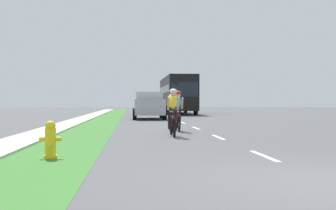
{
  "coord_description": "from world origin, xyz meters",
  "views": [
    {
      "loc": [
        -2.79,
        -5.55,
        1.15
      ],
      "look_at": [
        -0.36,
        22.28,
        0.93
      ],
      "focal_mm": 44.28,
      "sensor_mm": 36.0,
      "label": 1
    }
  ],
  "objects_px": {
    "fire_hydrant_yellow": "(50,140)",
    "bus_black": "(177,93)",
    "cyclist_trailing": "(178,110)",
    "suv_silver": "(149,105)",
    "cyclist_lead": "(173,112)"
  },
  "relations": [
    {
      "from": "cyclist_lead",
      "to": "cyclist_trailing",
      "type": "height_order",
      "value": "same"
    },
    {
      "from": "suv_silver",
      "to": "bus_black",
      "type": "bearing_deg",
      "value": 75.12
    },
    {
      "from": "bus_black",
      "to": "cyclist_trailing",
      "type": "bearing_deg",
      "value": -96.2
    },
    {
      "from": "bus_black",
      "to": "fire_hydrant_yellow",
      "type": "bearing_deg",
      "value": -100.9
    },
    {
      "from": "fire_hydrant_yellow",
      "to": "cyclist_lead",
      "type": "bearing_deg",
      "value": 59.74
    },
    {
      "from": "cyclist_trailing",
      "to": "suv_silver",
      "type": "xyz_separation_m",
      "value": [
        -0.66,
        11.53,
        0.14
      ]
    },
    {
      "from": "cyclist_lead",
      "to": "bus_black",
      "type": "height_order",
      "value": "bus_black"
    },
    {
      "from": "fire_hydrant_yellow",
      "to": "cyclist_trailing",
      "type": "xyz_separation_m",
      "value": [
        3.44,
        7.54,
        0.44
      ]
    },
    {
      "from": "suv_silver",
      "to": "cyclist_lead",
      "type": "bearing_deg",
      "value": -89.08
    },
    {
      "from": "fire_hydrant_yellow",
      "to": "suv_silver",
      "type": "bearing_deg",
      "value": 81.69
    },
    {
      "from": "fire_hydrant_yellow",
      "to": "bus_black",
      "type": "xyz_separation_m",
      "value": [
        6.02,
        31.23,
        1.61
      ]
    },
    {
      "from": "cyclist_trailing",
      "to": "suv_silver",
      "type": "height_order",
      "value": "suv_silver"
    },
    {
      "from": "cyclist_lead",
      "to": "bus_black",
      "type": "xyz_separation_m",
      "value": [
        3.01,
        26.08,
        1.17
      ]
    },
    {
      "from": "fire_hydrant_yellow",
      "to": "cyclist_trailing",
      "type": "bearing_deg",
      "value": 65.48
    },
    {
      "from": "cyclist_lead",
      "to": "suv_silver",
      "type": "relative_size",
      "value": 0.37
    }
  ]
}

